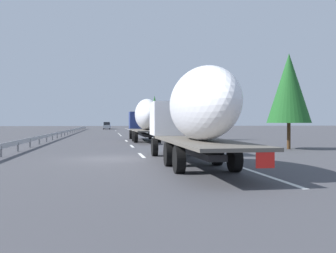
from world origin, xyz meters
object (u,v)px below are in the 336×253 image
object	(u,v)px
truck_lead	(145,118)
car_blue_sedan	(107,125)
road_sign	(149,120)
truck_trailing	(194,111)
car_silver_hatch	(107,126)

from	to	relation	value
truck_lead	car_blue_sedan	distance (m)	75.66
truck_lead	car_blue_sedan	size ratio (longest dim) A/B	2.98
truck_lead	road_sign	world-z (taller)	truck_lead
truck_trailing	car_blue_sedan	world-z (taller)	truck_trailing
truck_lead	car_blue_sedan	xyz separation A→B (m)	(75.56, 3.58, -1.46)
truck_lead	truck_trailing	distance (m)	21.64
car_silver_hatch	car_blue_sedan	distance (m)	11.10
truck_trailing	car_silver_hatch	bearing A→B (deg)	2.52
truck_trailing	car_silver_hatch	world-z (taller)	truck_trailing
truck_trailing	road_sign	bearing A→B (deg)	-3.86
truck_lead	truck_trailing	world-z (taller)	truck_trailing
truck_trailing	car_silver_hatch	xyz separation A→B (m)	(86.11, 3.79, -1.45)
truck_trailing	car_silver_hatch	distance (m)	86.21
car_silver_hatch	road_sign	distance (m)	40.83
truck_trailing	road_sign	world-z (taller)	truck_trailing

